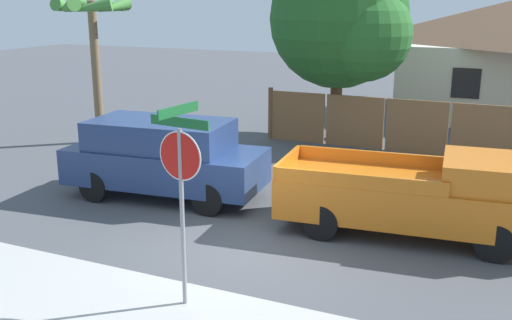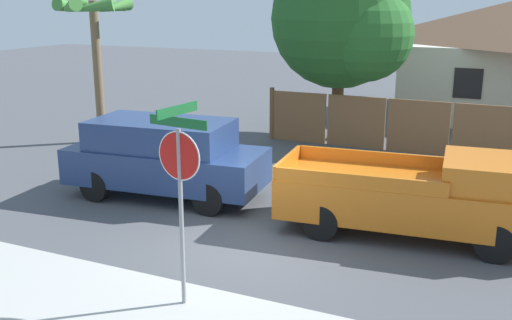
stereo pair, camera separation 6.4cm
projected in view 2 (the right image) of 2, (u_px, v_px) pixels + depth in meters
ground_plane at (249, 243)px, 11.96m from camera, size 80.00×80.00×0.00m
wooden_fence at (485, 133)px, 17.88m from camera, size 13.99×0.12×1.78m
oak_tree at (346, 22)px, 19.53m from camera, size 4.84×4.61×6.39m
palm_tree at (94, 19)px, 19.32m from camera, size 2.38×2.57×4.77m
red_suv at (165, 156)px, 14.53m from camera, size 4.95×2.43×1.91m
orange_pickup at (420, 195)px, 12.16m from camera, size 5.46×2.50×1.74m
stop_sign at (180, 171)px, 9.05m from camera, size 1.05×0.95×3.22m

